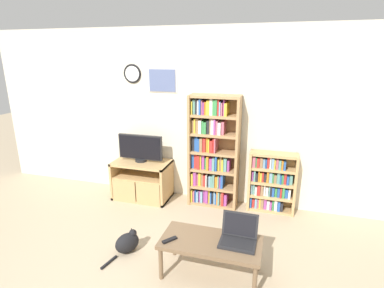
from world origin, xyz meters
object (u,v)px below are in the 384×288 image
Objects in this scene: tv_stand at (142,180)px; television at (140,148)px; laptop at (239,235)px; bookshelf_tall at (212,152)px; remote_near_laptop at (170,240)px; cat at (128,242)px; coffee_table at (211,245)px; bookshelf_short at (271,183)px.

television reaches higher than tv_stand.
laptop is at bearing -38.19° from tv_stand.
tv_stand is 0.53× the size of bookshelf_tall.
tv_stand is 2.17m from laptop.
cat is (-0.60, 0.22, -0.29)m from remote_near_laptop.
television is 0.70× the size of coffee_table.
television is 1.92m from remote_near_laptop.
cat is (-1.00, 0.10, -0.24)m from coffee_table.
coffee_table is 6.65× the size of remote_near_laptop.
cat is (-1.27, 0.03, -0.35)m from laptop.
tv_stand is at bearing -67.48° from television.
television is 0.80× the size of bookshelf_short.
bookshelf_tall reaches higher than bookshelf_short.
laptop is 0.68× the size of cat.
bookshelf_short reaches higher than remote_near_laptop.
bookshelf_short is (1.98, 0.14, -0.39)m from television.
coffee_table is (0.35, -1.54, -0.46)m from bookshelf_tall.
cat is (0.43, -1.31, -0.19)m from tv_stand.
remote_near_laptop is 0.29× the size of cat.
tv_stand is 1.39m from cat.
remote_near_laptop is at bearing -55.81° from tv_stand.
tv_stand is at bearing 142.71° from cat.
bookshelf_tall is 1.89× the size of bookshelf_short.
coffee_table is 1.90× the size of cat.
bookshelf_short is at bearing 4.89° from tv_stand.
bookshelf_short reaches higher than tv_stand.
tv_stand is 1.21m from bookshelf_tall.
bookshelf_tall is 3.11× the size of cat.
bookshelf_tall is 4.56× the size of laptop.
coffee_table reaches higher than cat.
tv_stand is 0.86× the size of coffee_table.
coffee_table is at bearing -164.40° from laptop.
tv_stand reaches higher than cat.
bookshelf_short is (0.88, 0.03, -0.39)m from bookshelf_tall.
coffee_table is 1.03m from cat.
tv_stand reaches higher than remote_near_laptop.
bookshelf_tall is 1.71m from remote_near_laptop.
remote_near_laptop is (1.04, -1.52, 0.11)m from tv_stand.
cat is at bearing -71.66° from tv_stand.
bookshelf_short is 1.53m from laptop.
remote_near_laptop reaches higher than coffee_table.
laptop is at bearing -99.81° from bookshelf_short.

